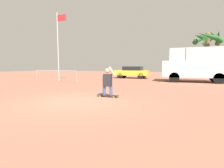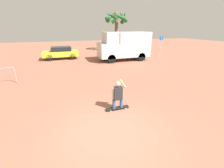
{
  "view_description": "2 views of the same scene",
  "coord_description": "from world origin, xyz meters",
  "px_view_note": "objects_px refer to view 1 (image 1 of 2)",
  "views": [
    {
      "loc": [
        3.98,
        -6.1,
        1.45
      ],
      "look_at": [
        0.76,
        2.19,
        0.54
      ],
      "focal_mm": 28.0,
      "sensor_mm": 36.0,
      "label": 1
    },
    {
      "loc": [
        -1.28,
        -4.15,
        3.48
      ],
      "look_at": [
        0.89,
        2.37,
        0.89
      ],
      "focal_mm": 24.0,
      "sensor_mm": 36.0,
      "label": 2
    }
  ],
  "objects_px": {
    "person_skateboarder": "(108,81)",
    "camper_van": "(197,64)",
    "skateboard": "(108,95)",
    "palm_tree_near_van": "(207,41)",
    "parked_car_yellow": "(132,72)",
    "flagpole": "(59,42)"
  },
  "relations": [
    {
      "from": "person_skateboarder",
      "to": "camper_van",
      "type": "distance_m",
      "value": 11.07
    },
    {
      "from": "skateboard",
      "to": "palm_tree_near_van",
      "type": "xyz_separation_m",
      "value": [
        6.23,
        17.42,
        4.56
      ]
    },
    {
      "from": "skateboard",
      "to": "parked_car_yellow",
      "type": "distance_m",
      "value": 13.24
    },
    {
      "from": "skateboard",
      "to": "camper_van",
      "type": "bearing_deg",
      "value": 65.55
    },
    {
      "from": "person_skateboarder",
      "to": "palm_tree_near_van",
      "type": "xyz_separation_m",
      "value": [
        6.23,
        17.42,
        3.85
      ]
    },
    {
      "from": "camper_van",
      "to": "skateboard",
      "type": "bearing_deg",
      "value": -114.45
    },
    {
      "from": "flagpole",
      "to": "parked_car_yellow",
      "type": "bearing_deg",
      "value": 49.31
    },
    {
      "from": "person_skateboarder",
      "to": "flagpole",
      "type": "bearing_deg",
      "value": 140.1
    },
    {
      "from": "camper_van",
      "to": "parked_car_yellow",
      "type": "xyz_separation_m",
      "value": [
        -6.78,
        2.99,
        -0.9
      ]
    },
    {
      "from": "skateboard",
      "to": "palm_tree_near_van",
      "type": "relative_size",
      "value": 0.18
    },
    {
      "from": "camper_van",
      "to": "parked_car_yellow",
      "type": "relative_size",
      "value": 1.41
    },
    {
      "from": "parked_car_yellow",
      "to": "flagpole",
      "type": "bearing_deg",
      "value": -130.69
    },
    {
      "from": "camper_van",
      "to": "parked_car_yellow",
      "type": "bearing_deg",
      "value": 156.19
    },
    {
      "from": "parked_car_yellow",
      "to": "person_skateboarder",
      "type": "bearing_deg",
      "value": -80.37
    },
    {
      "from": "camper_van",
      "to": "palm_tree_near_van",
      "type": "bearing_deg",
      "value": 77.32
    },
    {
      "from": "parked_car_yellow",
      "to": "palm_tree_near_van",
      "type": "relative_size",
      "value": 0.68
    },
    {
      "from": "skateboard",
      "to": "camper_van",
      "type": "height_order",
      "value": "camper_van"
    },
    {
      "from": "parked_car_yellow",
      "to": "camper_van",
      "type": "bearing_deg",
      "value": -23.81
    },
    {
      "from": "skateboard",
      "to": "flagpole",
      "type": "xyz_separation_m",
      "value": [
        -7.81,
        6.53,
        3.69
      ]
    },
    {
      "from": "skateboard",
      "to": "camper_van",
      "type": "xyz_separation_m",
      "value": [
        4.57,
        10.05,
        1.6
      ]
    },
    {
      "from": "parked_car_yellow",
      "to": "palm_tree_near_van",
      "type": "xyz_separation_m",
      "value": [
        8.44,
        4.38,
        3.87
      ]
    },
    {
      "from": "person_skateboarder",
      "to": "parked_car_yellow",
      "type": "bearing_deg",
      "value": 99.63
    }
  ]
}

